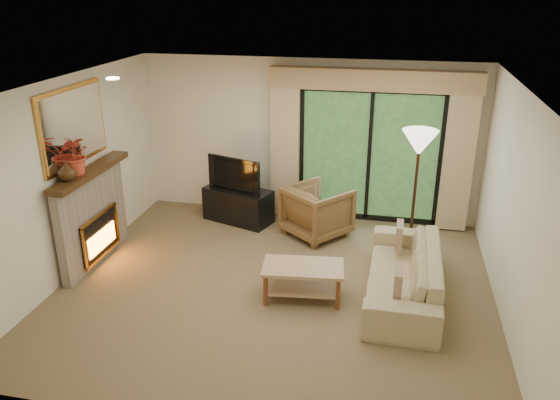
% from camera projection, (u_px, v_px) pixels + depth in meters
% --- Properties ---
extents(floor, '(5.50, 5.50, 0.00)m').
position_uv_depth(floor, '(275.00, 287.00, 7.09)').
color(floor, '#766345').
rests_on(floor, ground).
extents(ceiling, '(5.50, 5.50, 0.00)m').
position_uv_depth(ceiling, '(274.00, 86.00, 6.12)').
color(ceiling, white).
rests_on(ceiling, ground).
extents(wall_back, '(5.00, 0.00, 5.00)m').
position_uv_depth(wall_back, '(308.00, 140.00, 8.88)').
color(wall_back, '#F4E8CF').
rests_on(wall_back, ground).
extents(wall_front, '(5.00, 0.00, 5.00)m').
position_uv_depth(wall_front, '(207.00, 305.00, 4.34)').
color(wall_front, '#F4E8CF').
rests_on(wall_front, ground).
extents(wall_left, '(0.00, 5.00, 5.00)m').
position_uv_depth(wall_left, '(70.00, 178.00, 7.14)').
color(wall_left, '#F4E8CF').
rests_on(wall_left, ground).
extents(wall_right, '(0.00, 5.00, 5.00)m').
position_uv_depth(wall_right, '(515.00, 212.00, 6.07)').
color(wall_right, '#F4E8CF').
rests_on(wall_right, ground).
extents(fireplace, '(0.24, 1.70, 1.37)m').
position_uv_depth(fireplace, '(92.00, 216.00, 7.53)').
color(fireplace, gray).
rests_on(fireplace, floor).
extents(mirror, '(0.07, 1.45, 1.02)m').
position_uv_depth(mirror, '(74.00, 126.00, 7.07)').
color(mirror, gold).
rests_on(mirror, wall_left).
extents(sliding_door, '(2.26, 0.10, 2.16)m').
position_uv_depth(sliding_door, '(369.00, 156.00, 8.71)').
color(sliding_door, black).
rests_on(sliding_door, floor).
extents(curtain_left, '(0.45, 0.18, 2.35)m').
position_uv_depth(curtain_left, '(285.00, 147.00, 8.84)').
color(curtain_left, '#C8B389').
rests_on(curtain_left, floor).
extents(curtain_right, '(0.45, 0.18, 2.35)m').
position_uv_depth(curtain_right, '(458.00, 157.00, 8.31)').
color(curtain_right, '#C8B389').
rests_on(curtain_right, floor).
extents(cornice, '(3.20, 0.24, 0.32)m').
position_uv_depth(cornice, '(374.00, 80.00, 8.17)').
color(cornice, tan).
rests_on(cornice, wall_back).
extents(media_console, '(1.21, 0.83, 0.55)m').
position_uv_depth(media_console, '(238.00, 205.00, 8.96)').
color(media_console, black).
rests_on(media_console, floor).
extents(tv, '(0.96, 0.43, 0.56)m').
position_uv_depth(tv, '(237.00, 173.00, 8.75)').
color(tv, black).
rests_on(tv, media_console).
extents(armchair, '(1.22, 1.22, 0.80)m').
position_uv_depth(armchair, '(317.00, 211.00, 8.41)').
color(armchair, brown).
rests_on(armchair, floor).
extents(sofa, '(0.89, 2.22, 0.64)m').
position_uv_depth(sofa, '(403.00, 273.00, 6.78)').
color(sofa, tan).
rests_on(sofa, floor).
extents(pillow_near, '(0.10, 0.35, 0.34)m').
position_uv_depth(pillow_near, '(398.00, 283.00, 6.14)').
color(pillow_near, brown).
rests_on(pillow_near, sofa).
extents(pillow_far, '(0.09, 0.34, 0.34)m').
position_uv_depth(pillow_far, '(399.00, 235.00, 7.29)').
color(pillow_far, brown).
rests_on(pillow_far, sofa).
extents(coffee_table, '(1.05, 0.65, 0.45)m').
position_uv_depth(coffee_table, '(303.00, 282.00, 6.77)').
color(coffee_table, tan).
rests_on(coffee_table, floor).
extents(floor_lamp, '(0.50, 0.50, 1.83)m').
position_uv_depth(floor_lamp, '(414.00, 193.00, 7.68)').
color(floor_lamp, white).
rests_on(floor_lamp, floor).
extents(vase, '(0.27, 0.27, 0.24)m').
position_uv_depth(vase, '(66.00, 171.00, 6.81)').
color(vase, '#3A2612').
rests_on(vase, fireplace).
extents(branches, '(0.53, 0.48, 0.53)m').
position_uv_depth(branches, '(75.00, 155.00, 6.96)').
color(branches, '#C8442B').
rests_on(branches, fireplace).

